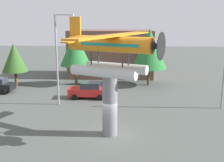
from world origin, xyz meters
name	(u,v)px	position (x,y,z in m)	size (l,w,h in m)	color
ground_plane	(110,134)	(0.00, 0.00, 0.00)	(140.00, 140.00, 0.00)	#4C514C
display_pedestal	(110,105)	(0.00, 0.00, 2.25)	(1.10, 1.10, 4.51)	slate
floatplane_monument	(111,51)	(0.12, -0.05, 6.18)	(7.17, 9.96, 4.00)	silver
car_mid_red	(89,90)	(-2.85, 9.47, 0.88)	(4.20, 2.02, 1.76)	red
streetlight_primary	(58,54)	(-5.41, 7.08, 5.08)	(1.84, 0.28, 8.87)	gray
storefront_building	(111,53)	(-1.13, 22.00, 3.42)	(12.26, 6.67, 6.83)	brown
tree_west	(14,58)	(-12.96, 14.59, 3.64)	(3.20, 3.20, 5.44)	brown
tree_east	(75,49)	(-5.40, 15.73, 4.72)	(3.94, 3.94, 6.92)	brown
tree_center_back	(149,49)	(4.04, 15.91, 4.74)	(4.50, 4.50, 7.25)	brown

